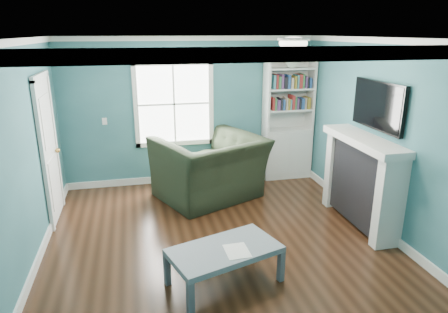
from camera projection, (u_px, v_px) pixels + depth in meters
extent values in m
plane|color=black|center=(221.00, 246.00, 5.20)|extent=(5.00, 5.00, 0.00)
plane|color=#2D5D66|center=(191.00, 112.00, 7.14)|extent=(4.50, 0.00, 4.50)
plane|color=#2D5D66|center=(308.00, 262.00, 2.49)|extent=(4.50, 0.00, 4.50)
plane|color=#2D5D66|center=(19.00, 164.00, 4.33)|extent=(0.00, 5.00, 5.00)
plane|color=#2D5D66|center=(387.00, 140.00, 5.29)|extent=(0.00, 5.00, 5.00)
plane|color=white|center=(221.00, 38.00, 4.42)|extent=(5.00, 5.00, 0.00)
cube|color=white|center=(193.00, 177.00, 7.50)|extent=(4.50, 0.03, 0.12)
cube|color=white|center=(37.00, 263.00, 4.71)|extent=(0.03, 5.00, 0.12)
cube|color=white|center=(375.00, 224.00, 5.66)|extent=(0.03, 5.00, 0.12)
cube|color=white|center=(189.00, 38.00, 6.74)|extent=(4.50, 0.04, 0.08)
cube|color=white|center=(321.00, 54.00, 2.13)|extent=(4.50, 0.04, 0.08)
cube|color=white|center=(2.00, 43.00, 3.96)|extent=(0.04, 5.00, 0.08)
cube|color=white|center=(398.00, 41.00, 4.91)|extent=(0.04, 5.00, 0.08)
cube|color=white|center=(174.00, 104.00, 7.02)|extent=(1.24, 0.01, 1.34)
cube|color=white|center=(136.00, 106.00, 6.87)|extent=(0.08, 0.06, 1.50)
cube|color=white|center=(211.00, 103.00, 7.15)|extent=(0.08, 0.06, 1.50)
cube|color=white|center=(176.00, 143.00, 7.22)|extent=(1.40, 0.06, 0.08)
cube|color=white|center=(173.00, 63.00, 6.80)|extent=(1.40, 0.06, 0.08)
cube|color=white|center=(174.00, 104.00, 7.01)|extent=(1.24, 0.03, 0.03)
cube|color=white|center=(174.00, 104.00, 7.01)|extent=(0.03, 0.03, 1.34)
cube|color=silver|center=(286.00, 154.00, 7.58)|extent=(0.90, 0.35, 0.90)
cube|color=silver|center=(266.00, 94.00, 7.14)|extent=(0.04, 0.35, 1.40)
cube|color=silver|center=(311.00, 92.00, 7.32)|extent=(0.04, 0.35, 1.40)
cube|color=silver|center=(286.00, 92.00, 7.39)|extent=(0.90, 0.02, 1.40)
cube|color=silver|center=(291.00, 55.00, 7.03)|extent=(0.90, 0.35, 0.04)
cube|color=silver|center=(287.00, 130.00, 7.44)|extent=(0.84, 0.33, 0.03)
cube|color=silver|center=(288.00, 110.00, 7.32)|extent=(0.84, 0.33, 0.03)
cube|color=silver|center=(289.00, 89.00, 7.21)|extent=(0.84, 0.33, 0.03)
cube|color=silver|center=(290.00, 69.00, 7.10)|extent=(0.84, 0.33, 0.03)
cube|color=maroon|center=(289.00, 103.00, 7.27)|extent=(0.70, 0.25, 0.22)
cube|color=#33723F|center=(290.00, 82.00, 7.15)|extent=(0.70, 0.25, 0.22)
cylinder|color=beige|center=(292.00, 60.00, 7.01)|extent=(0.26, 0.06, 0.26)
cube|color=black|center=(362.00, 184.00, 5.65)|extent=(0.30, 1.20, 1.10)
cube|color=black|center=(359.00, 198.00, 5.71)|extent=(0.22, 0.65, 0.70)
cube|color=silver|center=(390.00, 204.00, 5.03)|extent=(0.36, 0.16, 1.20)
cube|color=silver|center=(338.00, 169.00, 6.27)|extent=(0.36, 0.16, 1.20)
cube|color=silver|center=(364.00, 140.00, 5.45)|extent=(0.44, 1.58, 0.10)
cube|color=black|center=(378.00, 105.00, 5.34)|extent=(0.06, 1.10, 0.65)
cube|color=silver|center=(49.00, 152.00, 5.72)|extent=(0.04, 0.80, 2.05)
cube|color=white|center=(44.00, 161.00, 5.31)|extent=(0.05, 0.08, 2.13)
cube|color=white|center=(55.00, 143.00, 6.14)|extent=(0.05, 0.08, 2.13)
cube|color=white|center=(40.00, 76.00, 5.41)|extent=(0.05, 0.98, 0.08)
sphere|color=#BF8C3F|center=(58.00, 150.00, 6.04)|extent=(0.07, 0.07, 0.07)
ellipsoid|color=white|center=(293.00, 43.00, 4.72)|extent=(0.34, 0.34, 0.15)
cylinder|color=white|center=(293.00, 39.00, 4.71)|extent=(0.38, 0.38, 0.03)
cube|color=white|center=(105.00, 121.00, 6.83)|extent=(0.08, 0.01, 0.12)
imported|color=black|center=(210.00, 158.00, 6.52)|extent=(1.88, 1.59, 1.39)
cube|color=#4D525C|center=(191.00, 299.00, 3.89)|extent=(0.08, 0.08, 0.37)
cube|color=#4D525C|center=(281.00, 266.00, 4.43)|extent=(0.08, 0.08, 0.37)
cube|color=#4D525C|center=(167.00, 270.00, 4.36)|extent=(0.08, 0.08, 0.37)
cube|color=#4D525C|center=(251.00, 243.00, 4.91)|extent=(0.08, 0.08, 0.37)
cube|color=slate|center=(225.00, 251.00, 4.33)|extent=(1.32, 0.98, 0.06)
cube|color=white|center=(237.00, 251.00, 4.26)|extent=(0.26, 0.32, 0.00)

